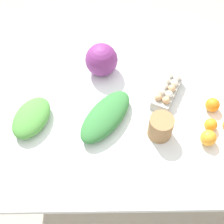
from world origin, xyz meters
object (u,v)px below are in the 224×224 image
(cabbage_purple, at_px, (102,60))
(orange_2, at_px, (208,138))
(greens_bunch_kale, at_px, (106,116))
(orange_5, at_px, (212,105))
(egg_carton, at_px, (167,90))
(greens_bunch_beet_tops, at_px, (32,117))
(orange_4, at_px, (211,125))
(paper_bag, at_px, (161,127))

(cabbage_purple, height_order, orange_2, cabbage_purple)
(greens_bunch_kale, bearing_deg, cabbage_purple, 93.69)
(orange_5, bearing_deg, egg_carton, 157.56)
(greens_bunch_beet_tops, bearing_deg, orange_2, -8.40)
(cabbage_purple, xyz_separation_m, orange_4, (0.55, -0.40, -0.06))
(greens_bunch_kale, xyz_separation_m, orange_4, (0.53, -0.05, -0.01))
(greens_bunch_beet_tops, xyz_separation_m, orange_2, (0.88, -0.13, -0.00))
(orange_2, relative_size, orange_5, 1.05)
(greens_bunch_beet_tops, height_order, orange_4, greens_bunch_beet_tops)
(greens_bunch_kale, distance_m, orange_5, 0.56)
(greens_bunch_beet_tops, bearing_deg, egg_carton, 13.02)
(paper_bag, distance_m, greens_bunch_kale, 0.28)
(egg_carton, bearing_deg, orange_5, 93.99)
(egg_carton, bearing_deg, orange_4, 69.27)
(orange_2, xyz_separation_m, orange_4, (0.03, 0.08, -0.01))
(greens_bunch_beet_tops, height_order, greens_bunch_kale, greens_bunch_kale)
(greens_bunch_beet_tops, bearing_deg, orange_4, -3.11)
(greens_bunch_kale, height_order, orange_4, greens_bunch_kale)
(orange_2, bearing_deg, orange_5, 73.37)
(paper_bag, xyz_separation_m, greens_bunch_beet_tops, (-0.65, 0.08, -0.02))
(cabbage_purple, bearing_deg, orange_4, -35.71)
(cabbage_purple, relative_size, orange_2, 2.32)
(egg_carton, xyz_separation_m, greens_bunch_beet_tops, (-0.71, -0.16, -0.00))
(egg_carton, xyz_separation_m, greens_bunch_kale, (-0.33, -0.16, 0.00))
(cabbage_purple, bearing_deg, greens_bunch_kale, -86.31)
(greens_bunch_beet_tops, bearing_deg, cabbage_purple, 44.35)
(cabbage_purple, height_order, paper_bag, cabbage_purple)
(cabbage_purple, relative_size, orange_5, 2.44)
(greens_bunch_beet_tops, distance_m, orange_2, 0.89)
(greens_bunch_kale, bearing_deg, greens_bunch_beet_tops, -179.76)
(orange_2, distance_m, orange_5, 0.21)
(paper_bag, height_order, orange_4, paper_bag)
(egg_carton, xyz_separation_m, orange_2, (0.17, -0.29, -0.00))
(orange_2, bearing_deg, paper_bag, 167.55)
(egg_carton, distance_m, orange_5, 0.25)
(greens_bunch_beet_tops, relative_size, orange_4, 4.00)
(cabbage_purple, xyz_separation_m, paper_bag, (0.29, -0.42, -0.03))
(orange_4, bearing_deg, orange_2, -109.67)
(cabbage_purple, height_order, greens_bunch_beet_tops, cabbage_purple)
(greens_bunch_beet_tops, relative_size, orange_2, 3.29)
(cabbage_purple, relative_size, paper_bag, 1.45)
(paper_bag, height_order, greens_bunch_kale, paper_bag)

